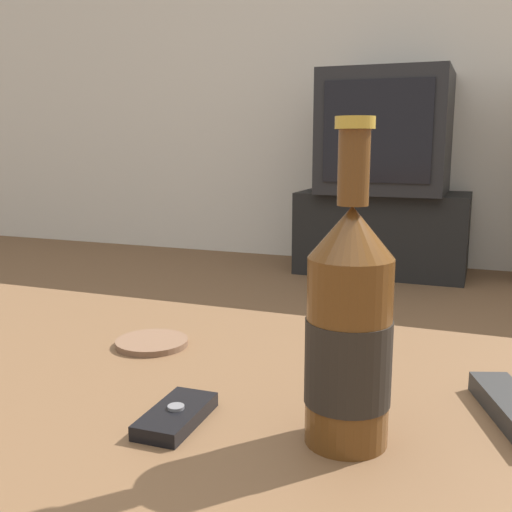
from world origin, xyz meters
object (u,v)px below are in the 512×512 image
tv_stand (382,233)px  beer_bottle (349,331)px  cell_phone (176,415)px  television (386,133)px

tv_stand → beer_bottle: bearing=-81.5°
beer_bottle → cell_phone: beer_bottle is taller
beer_bottle → cell_phone: bearing=-171.7°
cell_phone → beer_bottle: bearing=6.9°
tv_stand → television: television is taller
tv_stand → beer_bottle: size_ratio=3.15×
cell_phone → television: bearing=93.8°
beer_bottle → cell_phone: (-0.16, -0.02, -0.09)m
tv_stand → beer_bottle: 2.80m
television → beer_bottle: bearing=-81.5°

